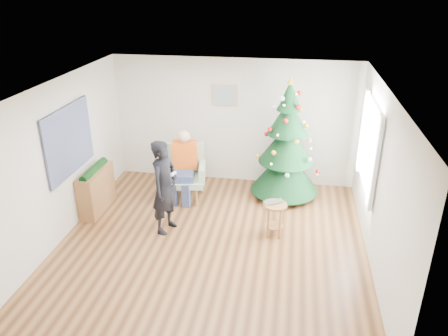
% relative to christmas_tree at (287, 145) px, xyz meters
% --- Properties ---
extents(floor, '(5.00, 5.00, 0.00)m').
position_rel_christmas_tree_xyz_m(floor, '(-1.10, -1.91, -1.08)').
color(floor, brown).
rests_on(floor, ground).
extents(ceiling, '(5.00, 5.00, 0.00)m').
position_rel_christmas_tree_xyz_m(ceiling, '(-1.10, -1.91, 1.52)').
color(ceiling, white).
rests_on(ceiling, wall_back).
extents(wall_back, '(5.00, 0.00, 5.00)m').
position_rel_christmas_tree_xyz_m(wall_back, '(-1.10, 0.59, 0.22)').
color(wall_back, silver).
rests_on(wall_back, floor).
extents(wall_front, '(5.00, 0.00, 5.00)m').
position_rel_christmas_tree_xyz_m(wall_front, '(-1.10, -4.41, 0.22)').
color(wall_front, silver).
rests_on(wall_front, floor).
extents(wall_left, '(0.00, 5.00, 5.00)m').
position_rel_christmas_tree_xyz_m(wall_left, '(-3.60, -1.91, 0.22)').
color(wall_left, silver).
rests_on(wall_left, floor).
extents(wall_right, '(0.00, 5.00, 5.00)m').
position_rel_christmas_tree_xyz_m(wall_right, '(1.40, -1.91, 0.22)').
color(wall_right, silver).
rests_on(wall_right, floor).
extents(window_panel, '(0.04, 1.30, 1.40)m').
position_rel_christmas_tree_xyz_m(window_panel, '(1.37, -0.91, 0.42)').
color(window_panel, white).
rests_on(window_panel, wall_right).
extents(curtains, '(0.05, 1.75, 1.50)m').
position_rel_christmas_tree_xyz_m(curtains, '(1.34, -0.91, 0.42)').
color(curtains, white).
rests_on(curtains, wall_right).
extents(christmas_tree, '(1.33, 1.33, 2.41)m').
position_rel_christmas_tree_xyz_m(christmas_tree, '(0.00, 0.00, 0.00)').
color(christmas_tree, '#3F2816').
rests_on(christmas_tree, floor).
extents(stool, '(0.40, 0.40, 0.60)m').
position_rel_christmas_tree_xyz_m(stool, '(-0.11, -1.51, -0.78)').
color(stool, brown).
rests_on(stool, floor).
extents(laptop, '(0.39, 0.35, 0.03)m').
position_rel_christmas_tree_xyz_m(laptop, '(-0.11, -1.51, -0.47)').
color(laptop, silver).
rests_on(laptop, stool).
extents(armchair, '(0.94, 0.88, 1.05)m').
position_rel_christmas_tree_xyz_m(armchair, '(-1.95, -0.38, -0.69)').
color(armchair, '#96B18E').
rests_on(armchair, floor).
extents(seated_person, '(0.52, 0.71, 1.37)m').
position_rel_christmas_tree_xyz_m(seated_person, '(-1.94, -0.44, -0.37)').
color(seated_person, navy).
rests_on(seated_person, armchair).
extents(standing_man, '(0.55, 0.69, 1.64)m').
position_rel_christmas_tree_xyz_m(standing_man, '(-1.96, -1.63, -0.26)').
color(standing_man, black).
rests_on(standing_man, floor).
extents(game_controller, '(0.07, 0.13, 0.04)m').
position_rel_christmas_tree_xyz_m(game_controller, '(-1.78, -1.66, 0.01)').
color(game_controller, white).
rests_on(game_controller, standing_man).
extents(console, '(0.31, 1.00, 0.80)m').
position_rel_christmas_tree_xyz_m(console, '(-3.43, -1.16, -0.68)').
color(console, brown).
rests_on(console, floor).
extents(garland, '(0.14, 0.90, 0.14)m').
position_rel_christmas_tree_xyz_m(garland, '(-3.43, -1.16, -0.26)').
color(garland, black).
rests_on(garland, console).
extents(tapestry, '(0.03, 1.50, 1.15)m').
position_rel_christmas_tree_xyz_m(tapestry, '(-3.56, -1.61, 0.47)').
color(tapestry, black).
rests_on(tapestry, wall_left).
extents(framed_picture, '(0.52, 0.05, 0.42)m').
position_rel_christmas_tree_xyz_m(framed_picture, '(-1.30, 0.56, 0.77)').
color(framed_picture, tan).
rests_on(framed_picture, wall_back).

